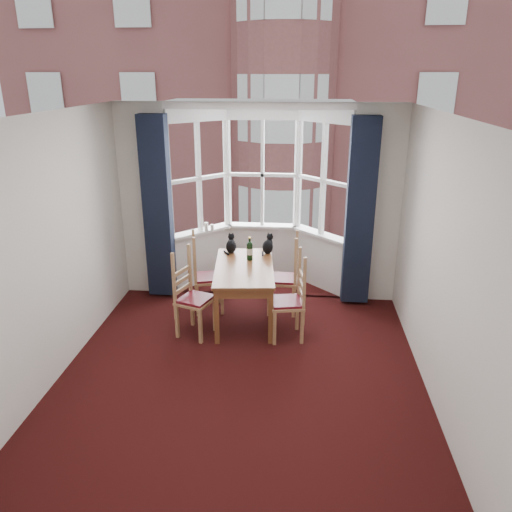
# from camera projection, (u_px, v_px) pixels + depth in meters

# --- Properties ---
(floor) EXTENTS (4.50, 4.50, 0.00)m
(floor) POSITION_uv_depth(u_px,v_px,m) (240.00, 378.00, 5.50)
(floor) COLOR black
(floor) RESTS_ON ground
(ceiling) EXTENTS (4.50, 4.50, 0.00)m
(ceiling) POSITION_uv_depth(u_px,v_px,m) (237.00, 115.00, 4.53)
(ceiling) COLOR white
(ceiling) RESTS_ON floor
(wall_left) EXTENTS (0.00, 4.50, 4.50)m
(wall_left) POSITION_uv_depth(u_px,v_px,m) (48.00, 253.00, 5.19)
(wall_left) COLOR silver
(wall_left) RESTS_ON floor
(wall_right) EXTENTS (0.00, 4.50, 4.50)m
(wall_right) POSITION_uv_depth(u_px,v_px,m) (443.00, 266.00, 4.85)
(wall_right) COLOR silver
(wall_right) RESTS_ON floor
(wall_near) EXTENTS (4.00, 0.00, 4.00)m
(wall_near) POSITION_uv_depth(u_px,v_px,m) (192.00, 394.00, 2.91)
(wall_near) COLOR silver
(wall_near) RESTS_ON floor
(wall_back_pier_left) EXTENTS (0.70, 0.12, 2.80)m
(wall_back_pier_left) POSITION_uv_depth(u_px,v_px,m) (145.00, 201.00, 7.26)
(wall_back_pier_left) COLOR silver
(wall_back_pier_left) RESTS_ON floor
(wall_back_pier_right) EXTENTS (0.70, 0.12, 2.80)m
(wall_back_pier_right) POSITION_uv_depth(u_px,v_px,m) (375.00, 207.00, 6.98)
(wall_back_pier_right) COLOR silver
(wall_back_pier_right) RESTS_ON floor
(bay_window) EXTENTS (2.76, 0.94, 2.80)m
(bay_window) POSITION_uv_depth(u_px,v_px,m) (261.00, 196.00, 7.59)
(bay_window) COLOR white
(bay_window) RESTS_ON floor
(curtain_left) EXTENTS (0.38, 0.22, 2.60)m
(curtain_left) POSITION_uv_depth(u_px,v_px,m) (158.00, 208.00, 7.09)
(curtain_left) COLOR black
(curtain_left) RESTS_ON floor
(curtain_right) EXTENTS (0.38, 0.22, 2.60)m
(curtain_right) POSITION_uv_depth(u_px,v_px,m) (360.00, 213.00, 6.85)
(curtain_right) COLOR black
(curtain_right) RESTS_ON floor
(dining_table) EXTENTS (0.90, 1.49, 0.77)m
(dining_table) POSITION_uv_depth(u_px,v_px,m) (244.00, 273.00, 6.60)
(dining_table) COLOR brown
(dining_table) RESTS_ON floor
(chair_left_near) EXTENTS (0.52, 0.53, 0.92)m
(chair_left_near) POSITION_uv_depth(u_px,v_px,m) (189.00, 299.00, 6.30)
(chair_left_near) COLOR #AB8053
(chair_left_near) RESTS_ON floor
(chair_left_far) EXTENTS (0.49, 0.50, 0.92)m
(chair_left_far) POSITION_uv_depth(u_px,v_px,m) (202.00, 279.00, 6.92)
(chair_left_far) COLOR #AB8053
(chair_left_far) RESTS_ON floor
(chair_right_near) EXTENTS (0.47, 0.48, 0.92)m
(chair_right_near) POSITION_uv_depth(u_px,v_px,m) (294.00, 303.00, 6.20)
(chair_right_near) COLOR #AB8053
(chair_right_near) RESTS_ON floor
(chair_right_far) EXTENTS (0.41, 0.43, 0.92)m
(chair_right_far) POSITION_uv_depth(u_px,v_px,m) (289.00, 280.00, 6.88)
(chair_right_far) COLOR #AB8053
(chair_right_far) RESTS_ON floor
(cat_left) EXTENTS (0.17, 0.22, 0.28)m
(cat_left) POSITION_uv_depth(u_px,v_px,m) (231.00, 245.00, 7.04)
(cat_left) COLOR black
(cat_left) RESTS_ON dining_table
(cat_right) EXTENTS (0.21, 0.24, 0.29)m
(cat_right) POSITION_uv_depth(u_px,v_px,m) (268.00, 246.00, 7.01)
(cat_right) COLOR black
(cat_right) RESTS_ON dining_table
(wine_bottle) EXTENTS (0.08, 0.08, 0.32)m
(wine_bottle) POSITION_uv_depth(u_px,v_px,m) (250.00, 250.00, 6.75)
(wine_bottle) COLOR black
(wine_bottle) RESTS_ON dining_table
(candle_tall) EXTENTS (0.06, 0.06, 0.13)m
(candle_tall) POSITION_uv_depth(u_px,v_px,m) (206.00, 227.00, 7.68)
(candle_tall) COLOR white
(candle_tall) RESTS_ON bay_window
(candle_short) EXTENTS (0.06, 0.06, 0.09)m
(candle_short) POSITION_uv_depth(u_px,v_px,m) (212.00, 227.00, 7.71)
(candle_short) COLOR white
(candle_short) RESTS_ON bay_window
(street) EXTENTS (80.00, 80.00, 0.00)m
(street) POSITION_uv_depth(u_px,v_px,m) (292.00, 202.00, 37.71)
(street) COLOR #333335
(street) RESTS_ON ground
(tenement_building) EXTENTS (18.40, 7.80, 15.20)m
(tenement_building) POSITION_uv_depth(u_px,v_px,m) (286.00, 119.00, 18.04)
(tenement_building) COLOR #934F4C
(tenement_building) RESTS_ON street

